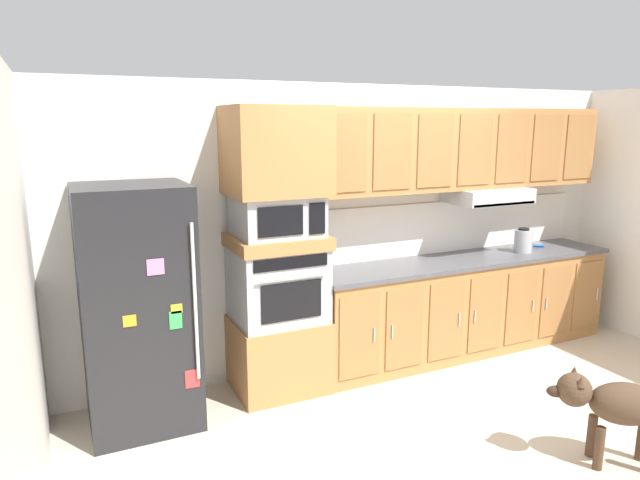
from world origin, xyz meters
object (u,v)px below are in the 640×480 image
(screwdriver, at_px, (538,245))
(refrigerator, at_px, (138,307))
(dog, at_px, (613,404))
(electric_kettle, at_px, (523,241))
(built_in_oven, at_px, (278,284))
(microwave, at_px, (277,215))

(screwdriver, bearing_deg, refrigerator, -178.16)
(refrigerator, relative_size, screwdriver, 10.55)
(dog, bearing_deg, screwdriver, -91.09)
(dog, bearing_deg, electric_kettle, -85.50)
(built_in_oven, bearing_deg, refrigerator, -176.46)
(screwdriver, xyz_separation_m, electric_kettle, (-0.32, -0.11, 0.10))
(refrigerator, bearing_deg, screwdriver, 1.84)
(refrigerator, height_order, dog, refrigerator)
(built_in_oven, xyz_separation_m, electric_kettle, (2.56, -0.05, 0.13))
(electric_kettle, bearing_deg, built_in_oven, 178.94)
(microwave, distance_m, dog, 2.66)
(built_in_oven, bearing_deg, electric_kettle, -1.06)
(screwdriver, bearing_deg, electric_kettle, -161.68)
(microwave, bearing_deg, electric_kettle, -1.06)
(built_in_oven, distance_m, microwave, 0.56)
(refrigerator, bearing_deg, dog, -34.92)
(refrigerator, height_order, electric_kettle, refrigerator)
(microwave, bearing_deg, screwdriver, 1.19)
(electric_kettle, bearing_deg, refrigerator, -179.68)
(screwdriver, distance_m, electric_kettle, 0.36)
(microwave, distance_m, screwdriver, 2.93)
(built_in_oven, bearing_deg, microwave, -0.77)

